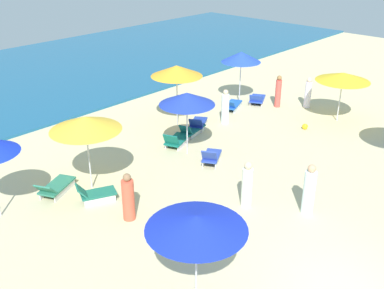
{
  "coord_description": "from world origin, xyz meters",
  "views": [
    {
      "loc": [
        -8.74,
        -3.0,
        7.98
      ],
      "look_at": [
        2.19,
        7.1,
        1.03
      ],
      "focal_mm": 42.64,
      "sensor_mm": 36.0,
      "label": 1
    }
  ],
  "objects_px": {
    "lounge_chair_1_0": "(95,194)",
    "beachgoer_1": "(309,191)",
    "umbrella_6": "(177,71)",
    "beachgoer_6": "(278,92)",
    "lounge_chair_3_1": "(211,157)",
    "beachgoer_2": "(247,186)",
    "lounge_chair_5_0": "(257,99)",
    "beachgoer_5": "(128,198)",
    "beach_ball_0": "(305,126)",
    "lounge_chair_6_1": "(192,130)",
    "umbrella_5": "(241,57)",
    "beachgoer_0": "(308,93)",
    "umbrella_1": "(85,123)",
    "umbrella_0": "(196,223)",
    "lounge_chair_3_0": "(176,140)",
    "umbrella_7": "(343,77)",
    "beachgoer_7": "(225,108)",
    "umbrella_3": "(187,99)",
    "lounge_chair_1_1": "(55,187)",
    "lounge_chair_5_1": "(232,105)",
    "lounge_chair_6_0": "(198,123)"
  },
  "relations": [
    {
      "from": "lounge_chair_3_0",
      "to": "beachgoer_0",
      "type": "distance_m",
      "value": 7.86
    },
    {
      "from": "beachgoer_2",
      "to": "beachgoer_5",
      "type": "height_order",
      "value": "beachgoer_2"
    },
    {
      "from": "umbrella_0",
      "to": "lounge_chair_6_1",
      "type": "xyz_separation_m",
      "value": [
        7.09,
        6.7,
        -1.94
      ]
    },
    {
      "from": "lounge_chair_3_0",
      "to": "beachgoer_1",
      "type": "height_order",
      "value": "beachgoer_1"
    },
    {
      "from": "umbrella_3",
      "to": "lounge_chair_5_1",
      "type": "bearing_deg",
      "value": 19.18
    },
    {
      "from": "umbrella_5",
      "to": "lounge_chair_6_1",
      "type": "bearing_deg",
      "value": -168.06
    },
    {
      "from": "umbrella_5",
      "to": "lounge_chair_5_0",
      "type": "height_order",
      "value": "umbrella_5"
    },
    {
      "from": "lounge_chair_1_1",
      "to": "lounge_chair_3_1",
      "type": "bearing_deg",
      "value": -140.34
    },
    {
      "from": "umbrella_1",
      "to": "lounge_chair_3_1",
      "type": "distance_m",
      "value": 5.0
    },
    {
      "from": "lounge_chair_5_0",
      "to": "lounge_chair_6_1",
      "type": "bearing_deg",
      "value": 64.84
    },
    {
      "from": "lounge_chair_6_1",
      "to": "beachgoer_6",
      "type": "height_order",
      "value": "beachgoer_6"
    },
    {
      "from": "umbrella_5",
      "to": "beach_ball_0",
      "type": "distance_m",
      "value": 4.93
    },
    {
      "from": "lounge_chair_5_0",
      "to": "beachgoer_5",
      "type": "distance_m",
      "value": 11.65
    },
    {
      "from": "umbrella_5",
      "to": "beachgoer_6",
      "type": "height_order",
      "value": "umbrella_5"
    },
    {
      "from": "umbrella_1",
      "to": "lounge_chair_5_1",
      "type": "relative_size",
      "value": 1.59
    },
    {
      "from": "lounge_chair_3_1",
      "to": "beachgoer_2",
      "type": "distance_m",
      "value": 3.13
    },
    {
      "from": "lounge_chair_6_0",
      "to": "beachgoer_7",
      "type": "bearing_deg",
      "value": -142.61
    },
    {
      "from": "lounge_chair_6_1",
      "to": "beachgoer_0",
      "type": "distance_m",
      "value": 6.72
    },
    {
      "from": "umbrella_3",
      "to": "lounge_chair_6_0",
      "type": "height_order",
      "value": "umbrella_3"
    },
    {
      "from": "umbrella_1",
      "to": "beachgoer_6",
      "type": "xyz_separation_m",
      "value": [
        11.16,
        -0.22,
        -1.62
      ]
    },
    {
      "from": "umbrella_5",
      "to": "lounge_chair_5_1",
      "type": "xyz_separation_m",
      "value": [
        -1.09,
        -0.39,
        -2.14
      ]
    },
    {
      "from": "umbrella_1",
      "to": "beachgoer_7",
      "type": "relative_size",
      "value": 1.63
    },
    {
      "from": "lounge_chair_6_1",
      "to": "beachgoer_7",
      "type": "relative_size",
      "value": 0.95
    },
    {
      "from": "lounge_chair_3_1",
      "to": "beach_ball_0",
      "type": "distance_m",
      "value": 5.47
    },
    {
      "from": "umbrella_3",
      "to": "lounge_chair_1_0",
      "type": "bearing_deg",
      "value": -177.39
    },
    {
      "from": "lounge_chair_1_1",
      "to": "beachgoer_5",
      "type": "height_order",
      "value": "beachgoer_5"
    },
    {
      "from": "beachgoer_0",
      "to": "beachgoer_7",
      "type": "height_order",
      "value": "beachgoer_7"
    },
    {
      "from": "lounge_chair_6_0",
      "to": "beachgoer_5",
      "type": "height_order",
      "value": "beachgoer_5"
    },
    {
      "from": "lounge_chair_3_0",
      "to": "umbrella_5",
      "type": "relative_size",
      "value": 0.59
    },
    {
      "from": "umbrella_0",
      "to": "lounge_chair_1_1",
      "type": "height_order",
      "value": "umbrella_0"
    },
    {
      "from": "lounge_chair_3_0",
      "to": "lounge_chair_1_0",
      "type": "bearing_deg",
      "value": 82.15
    },
    {
      "from": "umbrella_1",
      "to": "lounge_chair_1_0",
      "type": "distance_m",
      "value": 2.31
    },
    {
      "from": "lounge_chair_3_1",
      "to": "beachgoer_7",
      "type": "xyz_separation_m",
      "value": [
        3.51,
        2.18,
        0.46
      ]
    },
    {
      "from": "lounge_chair_3_0",
      "to": "lounge_chair_6_0",
      "type": "xyz_separation_m",
      "value": [
        1.95,
        0.57,
        0.0
      ]
    },
    {
      "from": "beachgoer_5",
      "to": "lounge_chair_3_1",
      "type": "bearing_deg",
      "value": -73.86
    },
    {
      "from": "beachgoer_2",
      "to": "beach_ball_0",
      "type": "bearing_deg",
      "value": 154.35
    },
    {
      "from": "umbrella_1",
      "to": "lounge_chair_5_1",
      "type": "distance_m",
      "value": 9.58
    },
    {
      "from": "lounge_chair_3_0",
      "to": "umbrella_7",
      "type": "bearing_deg",
      "value": -137.4
    },
    {
      "from": "umbrella_6",
      "to": "lounge_chair_6_0",
      "type": "distance_m",
      "value": 2.51
    },
    {
      "from": "lounge_chair_3_0",
      "to": "beachgoer_2",
      "type": "distance_m",
      "value": 5.17
    },
    {
      "from": "beachgoer_5",
      "to": "beachgoer_1",
      "type": "bearing_deg",
      "value": -124.47
    },
    {
      "from": "umbrella_5",
      "to": "beachgoer_5",
      "type": "height_order",
      "value": "umbrella_5"
    },
    {
      "from": "umbrella_3",
      "to": "lounge_chair_3_0",
      "type": "distance_m",
      "value": 2.26
    },
    {
      "from": "lounge_chair_3_0",
      "to": "lounge_chair_6_1",
      "type": "relative_size",
      "value": 1.01
    },
    {
      "from": "umbrella_6",
      "to": "beachgoer_6",
      "type": "xyz_separation_m",
      "value": [
        5.11,
        -2.03,
        -1.75
      ]
    },
    {
      "from": "lounge_chair_1_0",
      "to": "beachgoer_1",
      "type": "bearing_deg",
      "value": -117.85
    },
    {
      "from": "lounge_chair_3_0",
      "to": "lounge_chair_6_1",
      "type": "distance_m",
      "value": 1.3
    },
    {
      "from": "umbrella_1",
      "to": "beachgoer_0",
      "type": "distance_m",
      "value": 12.28
    },
    {
      "from": "lounge_chair_3_0",
      "to": "lounge_chair_3_1",
      "type": "bearing_deg",
      "value": 152.13
    },
    {
      "from": "lounge_chair_6_1",
      "to": "umbrella_7",
      "type": "bearing_deg",
      "value": -137.14
    }
  ]
}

